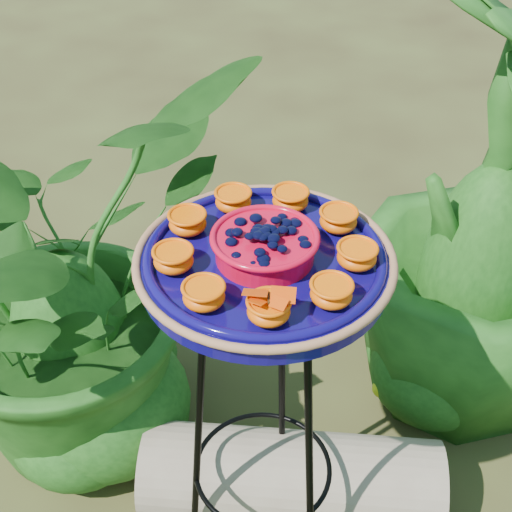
{
  "coord_description": "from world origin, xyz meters",
  "views": [
    {
      "loc": [
        0.18,
        -0.73,
        1.53
      ],
      "look_at": [
        0.07,
        0.13,
        0.85
      ],
      "focal_mm": 50.0,
      "sensor_mm": 36.0,
      "label": 1
    }
  ],
  "objects": [
    {
      "name": "tripod_stand",
      "position": [
        0.08,
        0.15,
        0.48
      ],
      "size": [
        0.34,
        0.34,
        0.79
      ],
      "rotation": [
        0.0,
        0.0,
        -0.2
      ],
      "color": "black",
      "rests_on": "ground"
    },
    {
      "name": "shrub_back_right",
      "position": [
        0.56,
        0.7,
        0.57
      ],
      "size": [
        0.69,
        0.69,
        1.13
      ],
      "primitive_type": "imported",
      "rotation": [
        0.0,
        0.0,
        1.66
      ],
      "color": "#184512",
      "rests_on": "ground"
    },
    {
      "name": "driftwood_log",
      "position": [
        0.14,
        0.24,
        0.11
      ],
      "size": [
        0.68,
        0.25,
        0.22
      ],
      "primitive_type": "cylinder",
      "rotation": [
        0.0,
        1.57,
        0.03
      ],
      "color": "gray",
      "rests_on": "ground"
    },
    {
      "name": "shrub_back_left",
      "position": [
        -0.42,
        0.46,
        0.48
      ],
      "size": [
        1.05,
        1.11,
        0.97
      ],
      "primitive_type": "imported",
      "rotation": [
        0.0,
        0.0,
        1.13
      ],
      "color": "#184512",
      "rests_on": "ground"
    },
    {
      "name": "feeder_dish",
      "position": [
        0.08,
        0.15,
        0.83
      ],
      "size": [
        0.47,
        0.47,
        0.09
      ],
      "rotation": [
        0.0,
        0.0,
        -0.2
      ],
      "color": "#0C064F",
      "rests_on": "tripod_stand"
    }
  ]
}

